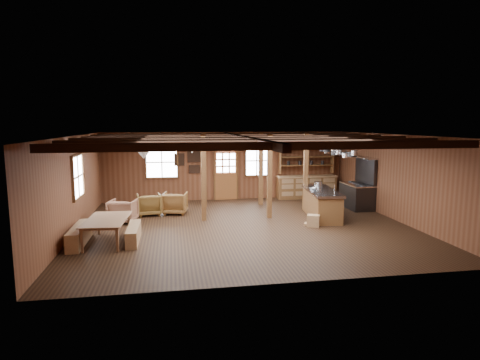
# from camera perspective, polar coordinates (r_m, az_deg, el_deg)

# --- Properties ---
(room) EXTENTS (10.04, 9.04, 2.84)m
(room) POSITION_cam_1_polar(r_m,az_deg,el_deg) (12.20, 0.79, -0.22)
(room) COLOR black
(room) RESTS_ON ground
(ceiling_joists) EXTENTS (9.80, 8.82, 0.18)m
(ceiling_joists) POSITION_cam_1_polar(r_m,az_deg,el_deg) (12.25, 0.65, 5.83)
(ceiling_joists) COLOR black
(ceiling_joists) RESTS_ON ceiling
(timber_posts) EXTENTS (3.95, 2.35, 2.80)m
(timber_posts) POSITION_cam_1_polar(r_m,az_deg,el_deg) (14.32, 1.32, 1.03)
(timber_posts) COLOR #462614
(timber_posts) RESTS_ON floor
(back_door) EXTENTS (1.02, 0.08, 2.15)m
(back_door) POSITION_cam_1_polar(r_m,az_deg,el_deg) (16.62, -2.01, 0.21)
(back_door) COLOR brown
(back_door) RESTS_ON floor
(window_back_left) EXTENTS (1.32, 0.06, 1.32)m
(window_back_left) POSITION_cam_1_polar(r_m,az_deg,el_deg) (16.41, -11.07, 2.49)
(window_back_left) COLOR white
(window_back_left) RESTS_ON wall_back
(window_back_right) EXTENTS (1.02, 0.06, 1.32)m
(window_back_right) POSITION_cam_1_polar(r_m,az_deg,el_deg) (16.77, 2.39, 2.76)
(window_back_right) COLOR white
(window_back_right) RESTS_ON wall_back
(window_left) EXTENTS (0.14, 1.24, 1.32)m
(window_left) POSITION_cam_1_polar(r_m,az_deg,el_deg) (12.77, -22.11, 0.46)
(window_left) COLOR white
(window_left) RESTS_ON wall_back
(notice_boards) EXTENTS (1.08, 0.03, 0.90)m
(notice_boards) POSITION_cam_1_polar(r_m,az_deg,el_deg) (16.41, -7.22, 2.72)
(notice_boards) COLOR silver
(notice_boards) RESTS_ON wall_back
(back_counter) EXTENTS (2.55, 0.60, 2.45)m
(back_counter) POSITION_cam_1_polar(r_m,az_deg,el_deg) (17.21, 9.40, -0.56)
(back_counter) COLOR brown
(back_counter) RESTS_ON floor
(pendant_lamps) EXTENTS (1.86, 2.36, 0.66)m
(pendant_lamps) POSITION_cam_1_polar(r_m,az_deg,el_deg) (12.90, -9.93, 3.92)
(pendant_lamps) COLOR #2B2A2D
(pendant_lamps) RESTS_ON ceiling
(pot_rack) EXTENTS (0.38, 3.00, 0.45)m
(pot_rack) POSITION_cam_1_polar(r_m,az_deg,el_deg) (13.21, 13.92, 3.93)
(pot_rack) COLOR #2B2A2D
(pot_rack) RESTS_ON ceiling
(kitchen_island) EXTENTS (1.18, 2.59, 1.20)m
(kitchen_island) POSITION_cam_1_polar(r_m,az_deg,el_deg) (13.85, 11.51, -3.25)
(kitchen_island) COLOR brown
(kitchen_island) RESTS_ON floor
(step_stool) EXTENTS (0.50, 0.44, 0.37)m
(step_stool) POSITION_cam_1_polar(r_m,az_deg,el_deg) (12.60, 10.37, -5.72)
(step_stool) COLOR #8F6041
(step_stool) RESTS_ON floor
(commercial_range) EXTENTS (0.80, 1.56, 1.93)m
(commercial_range) POSITION_cam_1_polar(r_m,az_deg,el_deg) (15.62, 16.45, -1.57)
(commercial_range) COLOR #2B2A2D
(commercial_range) RESTS_ON floor
(dining_table) EXTENTS (1.16, 1.92, 0.65)m
(dining_table) POSITION_cam_1_polar(r_m,az_deg,el_deg) (11.30, -18.17, -6.88)
(dining_table) COLOR brown
(dining_table) RESTS_ON floor
(bench_wall) EXTENTS (0.33, 1.74, 0.48)m
(bench_wall) POSITION_cam_1_polar(r_m,az_deg,el_deg) (11.46, -21.89, -7.30)
(bench_wall) COLOR #8F6041
(bench_wall) RESTS_ON floor
(bench_aisle) EXTENTS (0.29, 1.55, 0.43)m
(bench_aisle) POSITION_cam_1_polar(r_m,az_deg,el_deg) (11.25, -14.90, -7.40)
(bench_aisle) COLOR #8F6041
(bench_aisle) RESTS_ON floor
(armchair_a) EXTENTS (0.89, 0.91, 0.74)m
(armchair_a) POSITION_cam_1_polar(r_m,az_deg,el_deg) (14.24, -12.81, -3.42)
(armchair_a) COLOR brown
(armchair_a) RESTS_ON floor
(armchair_b) EXTENTS (0.94, 0.96, 0.75)m
(armchair_b) POSITION_cam_1_polar(r_m,az_deg,el_deg) (14.26, -9.23, -3.27)
(armchair_b) COLOR brown
(armchair_b) RESTS_ON floor
(armchair_c) EXTENTS (0.95, 0.96, 0.75)m
(armchair_c) POSITION_cam_1_polar(r_m,az_deg,el_deg) (13.40, -16.32, -4.26)
(armchair_c) COLOR brown
(armchair_c) RESTS_ON floor
(counter_pot) EXTENTS (0.28, 0.28, 0.17)m
(counter_pot) POSITION_cam_1_polar(r_m,az_deg,el_deg) (14.44, 11.05, -0.57)
(counter_pot) COLOR silver
(counter_pot) RESTS_ON kitchen_island
(bowl) EXTENTS (0.26, 0.26, 0.06)m
(bowl) POSITION_cam_1_polar(r_m,az_deg,el_deg) (13.75, 10.37, -1.21)
(bowl) COLOR silver
(bowl) RESTS_ON kitchen_island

